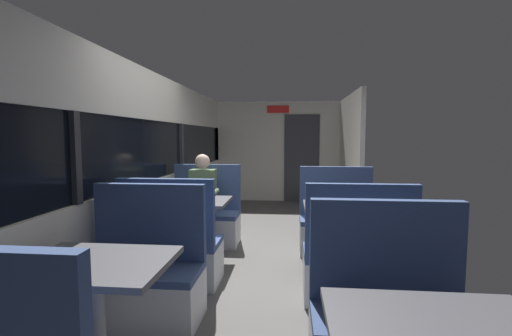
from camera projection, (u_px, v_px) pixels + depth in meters
ground_plane at (265, 264)px, 4.22m from camera, size 3.30×9.20×0.02m
carriage_window_panel_left at (144, 169)px, 4.26m from camera, size 0.09×8.48×2.30m
carriage_end_bulkhead at (280, 152)px, 8.27m from camera, size 2.90×0.11×2.30m
carriage_aisle_panel_right at (350, 154)px, 6.96m from camera, size 0.08×2.40×2.30m
dining_table_near_window at (95, 277)px, 2.18m from camera, size 0.90×0.70×0.74m
bench_near_window_facing_entry at (143, 280)px, 2.90m from camera, size 0.95×0.50×1.10m
dining_table_mid_window at (191, 208)px, 4.27m from camera, size 0.90×0.70×0.74m
bench_mid_window_facing_end at (172, 252)px, 3.61m from camera, size 0.95×0.50×1.10m
bench_mid_window_facing_entry at (205, 220)px, 4.99m from camera, size 0.95×0.50×1.10m
bench_front_aisle_facing_entry at (390, 332)px, 2.13m from camera, size 0.95×0.50×1.10m
dining_table_rear_aisle at (345, 215)px, 3.90m from camera, size 0.90×0.70×0.74m
bench_rear_aisle_facing_end at (356, 265)px, 3.24m from camera, size 0.95×0.50×1.10m
bench_rear_aisle_facing_entry at (337, 227)px, 4.62m from camera, size 0.95×0.50×1.10m
seated_passenger at (204, 206)px, 4.90m from camera, size 0.47×0.55×1.26m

